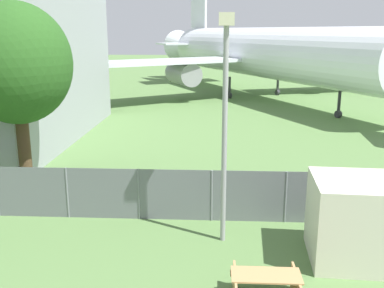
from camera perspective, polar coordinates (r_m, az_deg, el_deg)
name	(u,v)px	position (r m, az deg, el deg)	size (l,w,h in m)	color
perimeter_fence	(212,196)	(15.66, 2.51, -6.57)	(56.07, 0.07, 1.84)	slate
airplane	(262,53)	(44.50, 8.87, 11.35)	(32.64, 40.87, 13.75)	white
portable_cabin	(378,221)	(14.00, 22.56, -9.05)	(3.86, 2.61, 2.41)	beige
picnic_bench_near_cabin	(266,285)	(11.57, 9.34, -17.26)	(1.70, 1.41, 0.76)	tan
tree_behind_benches	(16,64)	(19.47, -21.42, 9.40)	(4.43, 4.43, 7.64)	#4C3823
light_mast	(225,106)	(13.33, 4.22, 4.88)	(0.44, 0.44, 6.97)	#99999E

